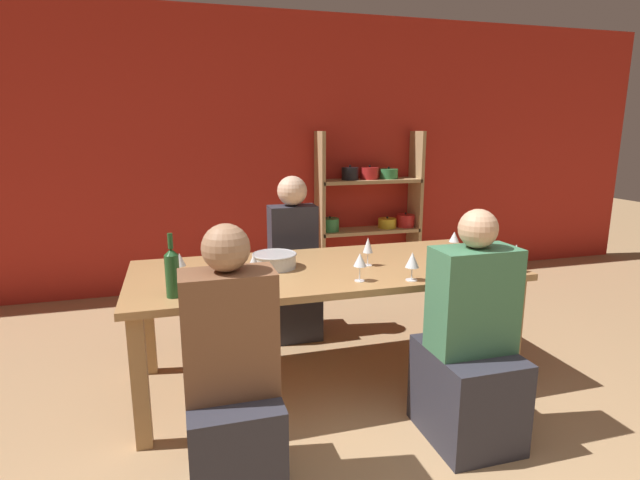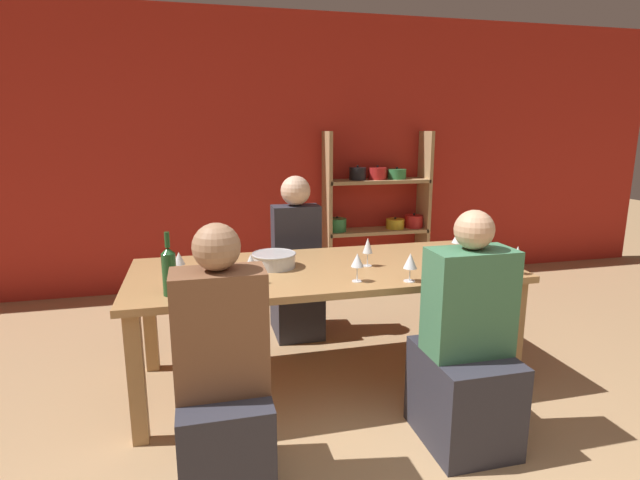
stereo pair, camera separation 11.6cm
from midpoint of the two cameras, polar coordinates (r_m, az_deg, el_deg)
name	(u,v)px [view 2 (the right image)]	position (r m, az deg, el deg)	size (l,w,h in m)	color
wall_back_red	(275,153)	(5.10, -4.48, 9.89)	(8.80, 0.06, 2.70)	red
shelf_unit	(377,225)	(5.26, 7.15, 1.76)	(1.10, 0.30, 1.57)	tan
dining_table	(324,280)	(3.10, 1.52, -4.59)	(2.32, 0.99, 0.75)	#AD7F4C
mixing_bowl	(274,259)	(3.07, -4.20, -2.24)	(0.27, 0.27, 0.09)	#B7BABC
wine_bottle_green	(169,270)	(2.63, -15.66, -3.35)	(0.07, 0.07, 0.33)	#1E4C23
wine_glass_white_a	(517,254)	(3.14, 22.63, -1.54)	(0.06, 0.06, 0.17)	white
wine_glass_empty_a	(357,261)	(2.77, 5.49, -2.39)	(0.07, 0.07, 0.16)	white
wine_glass_empty_b	(410,261)	(2.82, 11.44, -2.43)	(0.08, 0.08, 0.16)	white
wine_glass_red_a	(179,260)	(2.94, -14.72, -2.18)	(0.07, 0.07, 0.15)	white
wine_glass_white_b	(226,252)	(2.98, -9.57, -1.41)	(0.07, 0.07, 0.18)	white
wine_glass_white_c	(368,247)	(3.09, 6.55, -0.75)	(0.06, 0.06, 0.18)	white
wine_glass_empty_c	(251,262)	(2.74, -6.71, -2.57)	(0.08, 0.08, 0.17)	white
wine_glass_red_b	(457,239)	(3.51, 16.30, 0.15)	(0.07, 0.07, 0.15)	white
cell_phone	(209,296)	(2.60, -11.34, -6.26)	(0.13, 0.17, 0.01)	#1E2338
person_near_a	(465,361)	(2.71, 17.48, -13.06)	(0.41, 0.52, 1.21)	#2D2D38
person_far_a	(296,275)	(3.89, -1.86, -4.04)	(0.36, 0.45, 1.25)	#2D2D38
person_near_b	(223,396)	(2.31, -9.52, -17.18)	(0.39, 0.49, 1.21)	#2D2D38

